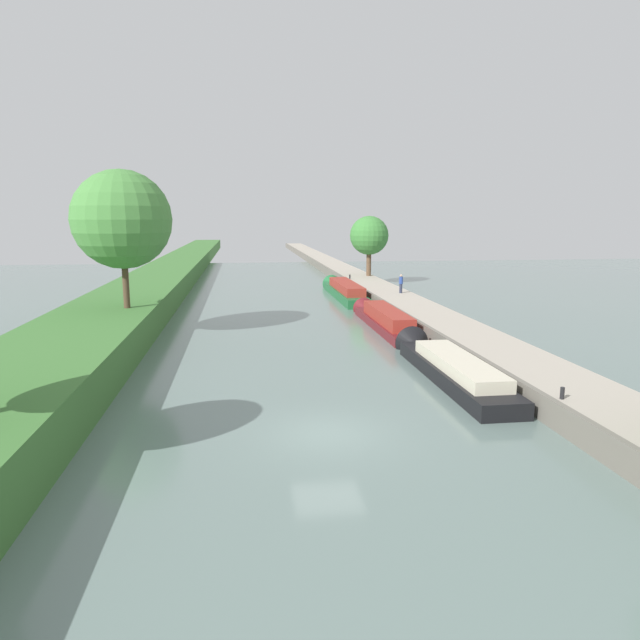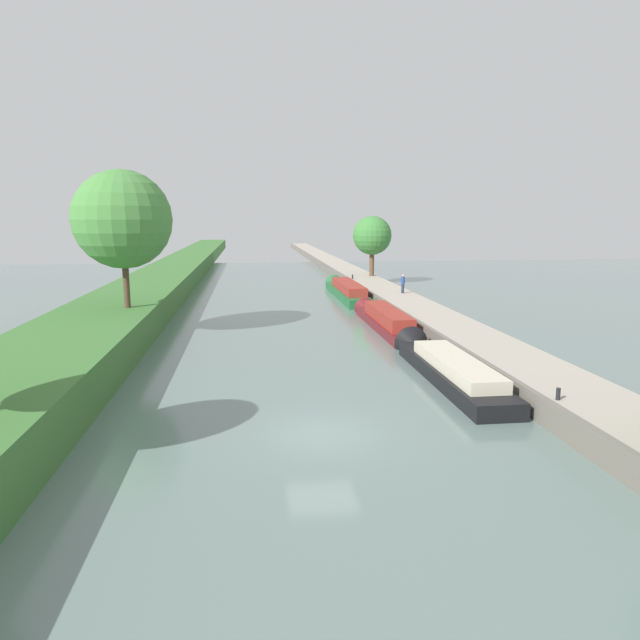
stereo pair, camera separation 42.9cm
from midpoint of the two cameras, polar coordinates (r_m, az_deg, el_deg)
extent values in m
plane|color=slate|center=(20.96, 0.16, -11.23)|extent=(160.00, 160.00, 0.00)
cube|color=#A89E8E|center=(24.35, 25.21, -7.90)|extent=(3.71, 260.00, 1.00)
cube|color=#6B665B|center=(23.35, 21.09, -8.29)|extent=(0.25, 260.00, 1.05)
cube|color=black|center=(27.88, 12.73, -5.24)|extent=(2.10, 11.28, 0.72)
cube|color=beige|center=(27.21, 13.19, -4.26)|extent=(1.72, 7.89, 0.56)
cone|color=black|center=(33.65, 9.04, -2.48)|extent=(2.00, 1.26, 2.00)
cube|color=maroon|center=(40.25, 6.18, -0.42)|extent=(1.85, 12.25, 0.60)
cube|color=maroon|center=(39.54, 6.41, 0.46)|extent=(1.52, 8.57, 0.87)
cone|color=maroon|center=(46.66, 4.23, 1.07)|extent=(1.76, 1.11, 1.76)
cube|color=#1E6033|center=(55.43, 2.27, 2.63)|extent=(2.07, 14.59, 0.79)
cube|color=maroon|center=(54.61, 2.40, 3.35)|extent=(1.69, 10.21, 0.79)
cone|color=#1E6033|center=(63.18, 1.03, 3.56)|extent=(1.96, 1.24, 1.96)
cylinder|color=brown|center=(66.41, 4.68, 5.86)|extent=(0.54, 0.54, 3.40)
sphere|color=#3D7F38|center=(66.26, 4.72, 8.37)|extent=(4.40, 4.40, 4.40)
cylinder|color=#4C3828|center=(37.92, -19.06, 4.00)|extent=(0.39, 0.39, 3.82)
sphere|color=#47843D|center=(37.74, -19.38, 9.40)|extent=(6.05, 6.05, 6.05)
cylinder|color=#282D42|center=(51.57, 7.79, 3.13)|extent=(0.26, 0.26, 0.82)
cylinder|color=#28428E|center=(51.49, 7.81, 3.92)|extent=(0.34, 0.34, 0.62)
sphere|color=tan|center=(51.45, 7.82, 4.39)|extent=(0.22, 0.22, 0.22)
cylinder|color=black|center=(23.14, 22.43, -6.73)|extent=(0.16, 0.16, 0.45)
cylinder|color=black|center=(63.26, 2.78, 4.32)|extent=(0.16, 0.16, 0.45)
camera|label=1|loc=(0.21, -90.33, -0.06)|focal=32.23mm
camera|label=2|loc=(0.21, 89.67, 0.06)|focal=32.23mm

